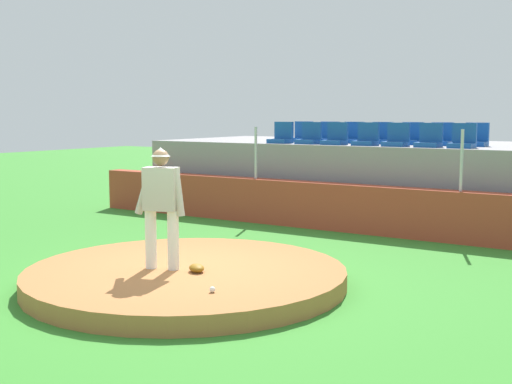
{
  "coord_description": "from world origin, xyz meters",
  "views": [
    {
      "loc": [
        5.79,
        -7.15,
        2.41
      ],
      "look_at": [
        0.0,
        1.83,
        1.15
      ],
      "focal_mm": 46.29,
      "sensor_mm": 36.0,
      "label": 1
    }
  ],
  "objects_px": {
    "stadium_chair_2": "(336,138)",
    "stadium_chair_13": "(476,139)",
    "fielding_glove": "(197,268)",
    "stadium_chair_9": "(352,136)",
    "baseball": "(212,290)",
    "stadium_chair_3": "(367,138)",
    "stadium_chair_0": "(282,137)",
    "stadium_chair_4": "(397,139)",
    "stadium_chair_12": "(441,138)",
    "stadium_chair_1": "(310,137)",
    "stadium_chair_8": "(328,136)",
    "stadium_chair_11": "(411,138)",
    "stadium_chair_5": "(429,140)",
    "pitcher": "(161,199)",
    "stadium_chair_10": "(381,137)",
    "stadium_chair_7": "(302,135)",
    "stadium_chair_6": "(463,140)"
  },
  "relations": [
    {
      "from": "stadium_chair_0",
      "to": "stadium_chair_7",
      "type": "bearing_deg",
      "value": -91.68
    },
    {
      "from": "stadium_chair_2",
      "to": "stadium_chair_13",
      "type": "xyz_separation_m",
      "value": [
        2.84,
        0.92,
        0.0
      ]
    },
    {
      "from": "stadium_chair_3",
      "to": "stadium_chair_12",
      "type": "bearing_deg",
      "value": -146.61
    },
    {
      "from": "stadium_chair_0",
      "to": "stadium_chair_8",
      "type": "bearing_deg",
      "value": -127.77
    },
    {
      "from": "stadium_chair_7",
      "to": "stadium_chair_12",
      "type": "relative_size",
      "value": 1.0
    },
    {
      "from": "stadium_chair_0",
      "to": "stadium_chair_11",
      "type": "height_order",
      "value": "same"
    },
    {
      "from": "stadium_chair_1",
      "to": "stadium_chair_8",
      "type": "relative_size",
      "value": 1.0
    },
    {
      "from": "stadium_chair_3",
      "to": "stadium_chair_4",
      "type": "relative_size",
      "value": 1.0
    },
    {
      "from": "stadium_chair_4",
      "to": "stadium_chair_8",
      "type": "distance_m",
      "value": 2.3
    },
    {
      "from": "stadium_chair_8",
      "to": "stadium_chair_5",
      "type": "bearing_deg",
      "value": 161.64
    },
    {
      "from": "pitcher",
      "to": "stadium_chair_6",
      "type": "xyz_separation_m",
      "value": [
        2.33,
        6.51,
        0.65
      ]
    },
    {
      "from": "stadium_chair_7",
      "to": "stadium_chair_11",
      "type": "height_order",
      "value": "same"
    },
    {
      "from": "fielding_glove",
      "to": "stadium_chair_9",
      "type": "xyz_separation_m",
      "value": [
        -1.0,
        7.26,
        1.59
      ]
    },
    {
      "from": "stadium_chair_8",
      "to": "stadium_chair_10",
      "type": "height_order",
      "value": "same"
    },
    {
      "from": "baseball",
      "to": "stadium_chair_3",
      "type": "bearing_deg",
      "value": 98.63
    },
    {
      "from": "stadium_chair_3",
      "to": "stadium_chair_9",
      "type": "bearing_deg",
      "value": -50.16
    },
    {
      "from": "fielding_glove",
      "to": "stadium_chair_8",
      "type": "xyz_separation_m",
      "value": [
        -1.66,
        7.31,
        1.59
      ]
    },
    {
      "from": "stadium_chair_0",
      "to": "stadium_chair_13",
      "type": "distance_m",
      "value": 4.34
    },
    {
      "from": "stadium_chair_1",
      "to": "baseball",
      "type": "bearing_deg",
      "value": 109.24
    },
    {
      "from": "pitcher",
      "to": "stadium_chair_0",
      "type": "relative_size",
      "value": 3.42
    },
    {
      "from": "stadium_chair_0",
      "to": "stadium_chair_3",
      "type": "height_order",
      "value": "same"
    },
    {
      "from": "fielding_glove",
      "to": "stadium_chair_12",
      "type": "distance_m",
      "value": 7.53
    },
    {
      "from": "stadium_chair_0",
      "to": "stadium_chair_9",
      "type": "xyz_separation_m",
      "value": [
        1.4,
        0.91,
        0.0
      ]
    },
    {
      "from": "stadium_chair_13",
      "to": "stadium_chair_1",
      "type": "bearing_deg",
      "value": 14.29
    },
    {
      "from": "stadium_chair_12",
      "to": "baseball",
      "type": "bearing_deg",
      "value": 88.01
    },
    {
      "from": "stadium_chair_8",
      "to": "stadium_chair_11",
      "type": "height_order",
      "value": "same"
    },
    {
      "from": "stadium_chair_7",
      "to": "stadium_chair_12",
      "type": "xyz_separation_m",
      "value": [
        3.47,
        -0.01,
        0.0
      ]
    },
    {
      "from": "pitcher",
      "to": "stadium_chair_2",
      "type": "xyz_separation_m",
      "value": [
        -0.48,
        6.48,
        0.65
      ]
    },
    {
      "from": "stadium_chair_10",
      "to": "stadium_chair_11",
      "type": "distance_m",
      "value": 0.73
    },
    {
      "from": "pitcher",
      "to": "stadium_chair_12",
      "type": "distance_m",
      "value": 7.59
    },
    {
      "from": "stadium_chair_1",
      "to": "stadium_chair_8",
      "type": "height_order",
      "value": "same"
    },
    {
      "from": "baseball",
      "to": "stadium_chair_2",
      "type": "distance_m",
      "value": 7.5
    },
    {
      "from": "pitcher",
      "to": "stadium_chair_10",
      "type": "height_order",
      "value": "stadium_chair_10"
    },
    {
      "from": "stadium_chair_5",
      "to": "stadium_chair_13",
      "type": "xyz_separation_m",
      "value": [
        0.71,
        0.9,
        0.0
      ]
    },
    {
      "from": "stadium_chair_0",
      "to": "stadium_chair_12",
      "type": "bearing_deg",
      "value": -165.21
    },
    {
      "from": "baseball",
      "to": "stadium_chair_4",
      "type": "bearing_deg",
      "value": 93.09
    },
    {
      "from": "fielding_glove",
      "to": "stadium_chair_7",
      "type": "distance_m",
      "value": 7.83
    },
    {
      "from": "stadium_chair_2",
      "to": "stadium_chair_12",
      "type": "bearing_deg",
      "value": -156.45
    },
    {
      "from": "stadium_chair_0",
      "to": "stadium_chair_12",
      "type": "xyz_separation_m",
      "value": [
        3.49,
        0.92,
        0.0
      ]
    },
    {
      "from": "stadium_chair_2",
      "to": "stadium_chair_6",
      "type": "distance_m",
      "value": 2.81
    },
    {
      "from": "fielding_glove",
      "to": "stadium_chair_13",
      "type": "bearing_deg",
      "value": 114.62
    },
    {
      "from": "baseball",
      "to": "stadium_chair_12",
      "type": "relative_size",
      "value": 0.15
    },
    {
      "from": "stadium_chair_3",
      "to": "stadium_chair_8",
      "type": "height_order",
      "value": "same"
    },
    {
      "from": "stadium_chair_10",
      "to": "stadium_chair_3",
      "type": "bearing_deg",
      "value": 92.61
    },
    {
      "from": "stadium_chair_7",
      "to": "stadium_chair_3",
      "type": "bearing_deg",
      "value": 156.66
    },
    {
      "from": "stadium_chair_2",
      "to": "stadium_chair_10",
      "type": "distance_m",
      "value": 1.16
    },
    {
      "from": "stadium_chair_4",
      "to": "stadium_chair_11",
      "type": "height_order",
      "value": "same"
    },
    {
      "from": "stadium_chair_4",
      "to": "stadium_chair_2",
      "type": "bearing_deg",
      "value": 0.06
    },
    {
      "from": "stadium_chair_10",
      "to": "stadium_chair_6",
      "type": "bearing_deg",
      "value": 156.94
    },
    {
      "from": "stadium_chair_4",
      "to": "stadium_chair_9",
      "type": "bearing_deg",
      "value": -32.08
    }
  ]
}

